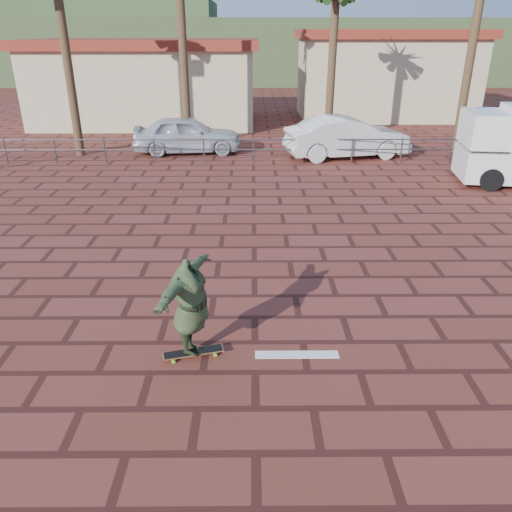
{
  "coord_description": "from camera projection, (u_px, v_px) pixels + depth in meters",
  "views": [
    {
      "loc": [
        -0.03,
        -8.11,
        4.95
      ],
      "look_at": [
        0.03,
        1.04,
        0.8
      ],
      "focal_mm": 35.0,
      "sensor_mm": 36.0,
      "label": 1
    }
  ],
  "objects": [
    {
      "name": "hill_back",
      "position": [
        66.0,
        39.0,
        58.62
      ],
      "size": [
        35.0,
        14.0,
        8.0
      ],
      "primitive_type": "cube",
      "color": "#384C28",
      "rests_on": "ground"
    },
    {
      "name": "car_silver",
      "position": [
        187.0,
        134.0,
        21.77
      ],
      "size": [
        4.81,
        2.27,
        1.59
      ],
      "primitive_type": "imported",
      "rotation": [
        0.0,
        0.0,
        1.66
      ],
      "color": "silver",
      "rests_on": "ground"
    },
    {
      "name": "guardrail",
      "position": [
        253.0,
        146.0,
        20.07
      ],
      "size": [
        24.06,
        0.06,
        1.0
      ],
      "color": "#47494F",
      "rests_on": "ground"
    },
    {
      "name": "street_sign",
      "position": [
        479.0,
        129.0,
        17.87
      ],
      "size": [
        0.5,
        0.14,
        2.48
      ],
      "rotation": [
        0.0,
        0.0,
        0.19
      ],
      "color": "gray",
      "rests_on": "ground"
    },
    {
      "name": "building_east",
      "position": [
        384.0,
        74.0,
        30.28
      ],
      "size": [
        10.6,
        6.6,
        5.0
      ],
      "color": "beige",
      "rests_on": "ground"
    },
    {
      "name": "skateboarder",
      "position": [
        191.0,
        307.0,
        7.91
      ],
      "size": [
        1.07,
        2.15,
        1.69
      ],
      "primitive_type": "imported",
      "rotation": [
        0.0,
        0.0,
        1.32
      ],
      "color": "#313F22",
      "rests_on": "longboard"
    },
    {
      "name": "hill_front",
      "position": [
        253.0,
        50.0,
        53.72
      ],
      "size": [
        70.0,
        18.0,
        6.0
      ],
      "primitive_type": "cube",
      "color": "#384C28",
      "rests_on": "ground"
    },
    {
      "name": "longboard",
      "position": [
        193.0,
        352.0,
        8.27
      ],
      "size": [
        1.03,
        0.47,
        0.1
      ],
      "rotation": [
        0.0,
        0.0,
        0.26
      ],
      "color": "olive",
      "rests_on": "ground"
    },
    {
      "name": "car_white",
      "position": [
        347.0,
        137.0,
        20.94
      ],
      "size": [
        5.4,
        2.8,
        1.7
      ],
      "primitive_type": "imported",
      "rotation": [
        0.0,
        0.0,
        1.77
      ],
      "color": "silver",
      "rests_on": "ground"
    },
    {
      "name": "ground",
      "position": [
        255.0,
        317.0,
        9.43
      ],
      "size": [
        120.0,
        120.0,
        0.0
      ],
      "primitive_type": "plane",
      "color": "maroon",
      "rests_on": "ground"
    },
    {
      "name": "paint_stripe",
      "position": [
        297.0,
        355.0,
        8.34
      ],
      "size": [
        1.4,
        0.22,
        0.01
      ],
      "primitive_type": "cube",
      "color": "white",
      "rests_on": "ground"
    },
    {
      "name": "building_west",
      "position": [
        148.0,
        81.0,
        28.48
      ],
      "size": [
        12.6,
        7.6,
        4.5
      ],
      "color": "beige",
      "rests_on": "ground"
    }
  ]
}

